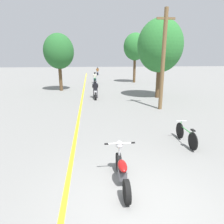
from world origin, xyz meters
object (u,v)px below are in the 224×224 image
at_px(motorcycle_foreground, 122,170).
at_px(motorcycle_rider_lead, 95,92).
at_px(roadside_tree_left, 59,52).
at_px(motorcycle_rider_far, 98,72).
at_px(roadside_tree_right_near, 160,46).
at_px(roadside_tree_right_far, 135,47).
at_px(utility_pole, 163,60).
at_px(motorcycle_rider_mid, 95,79).
at_px(bicycle_parked, 186,135).

xyz_separation_m(motorcycle_foreground, motorcycle_rider_lead, (-0.38, 11.46, 0.12)).
xyz_separation_m(roadside_tree_left, motorcycle_rider_far, (4.26, 16.52, -3.21)).
height_order(roadside_tree_right_near, roadside_tree_right_far, roadside_tree_right_near).
bearing_deg(motorcycle_foreground, motorcycle_rider_far, 88.94).
height_order(motorcycle_rider_lead, motorcycle_rider_far, motorcycle_rider_lead).
bearing_deg(utility_pole, motorcycle_rider_far, 97.21).
relative_size(roadside_tree_right_near, roadside_tree_left, 1.14).
distance_m(motorcycle_rider_mid, motorcycle_rider_far, 11.36).
xyz_separation_m(roadside_tree_right_near, motorcycle_rider_lead, (-5.10, 0.30, -3.55)).
bearing_deg(motorcycle_foreground, motorcycle_rider_mid, 90.47).
bearing_deg(motorcycle_rider_lead, roadside_tree_right_far, 60.82).
relative_size(roadside_tree_left, motorcycle_foreground, 2.81).
bearing_deg(utility_pole, motorcycle_rider_lead, 136.00).
xyz_separation_m(roadside_tree_right_far, motorcycle_rider_far, (-4.31, 11.16, -3.87)).
relative_size(motorcycle_foreground, motorcycle_rider_mid, 0.90).
height_order(utility_pole, roadside_tree_right_near, roadside_tree_right_near).
height_order(motorcycle_foreground, motorcycle_rider_lead, motorcycle_rider_lead).
xyz_separation_m(utility_pole, roadside_tree_right_far, (1.20, 13.39, 1.29)).
distance_m(roadside_tree_left, motorcycle_rider_far, 17.36).
distance_m(motorcycle_rider_mid, bicycle_parked, 18.75).
relative_size(motorcycle_rider_lead, motorcycle_rider_far, 1.03).
relative_size(utility_pole, motorcycle_rider_mid, 2.81).
bearing_deg(motorcycle_rider_mid, roadside_tree_right_near, -62.99).
height_order(motorcycle_rider_lead, bicycle_parked, motorcycle_rider_lead).
bearing_deg(motorcycle_foreground, bicycle_parked, 37.79).
relative_size(roadside_tree_left, motorcycle_rider_lead, 2.56).
distance_m(motorcycle_rider_lead, motorcycle_rider_mid, 9.28).
xyz_separation_m(roadside_tree_left, motorcycle_rider_lead, (3.29, -4.09, -3.19)).
distance_m(utility_pole, motorcycle_foreground, 8.80).
bearing_deg(motorcycle_rider_mid, motorcycle_foreground, -89.53).
distance_m(utility_pole, motorcycle_rider_far, 24.88).
distance_m(motorcycle_foreground, motorcycle_rider_lead, 11.46).
distance_m(roadside_tree_left, bicycle_parked, 15.21).
xyz_separation_m(motorcycle_foreground, motorcycle_rider_far, (0.59, 32.07, 0.11)).
relative_size(roadside_tree_right_far, motorcycle_rider_far, 2.97).
distance_m(motorcycle_rider_far, bicycle_parked, 29.92).
distance_m(roadside_tree_right_far, motorcycle_foreground, 21.84).
xyz_separation_m(utility_pole, motorcycle_foreground, (-3.70, -7.52, -2.70)).
height_order(utility_pole, bicycle_parked, utility_pole).
bearing_deg(utility_pole, motorcycle_foreground, -116.18).
height_order(utility_pole, motorcycle_foreground, utility_pole).
bearing_deg(bicycle_parked, motorcycle_rider_far, 94.39).
relative_size(roadside_tree_left, motorcycle_rider_mid, 2.52).
height_order(utility_pole, motorcycle_rider_lead, utility_pole).
xyz_separation_m(motorcycle_rider_lead, motorcycle_rider_far, (0.97, 20.61, -0.01)).
distance_m(roadside_tree_right_near, motorcycle_rider_mid, 11.33).
xyz_separation_m(roadside_tree_right_far, motorcycle_rider_lead, (-5.28, -9.45, -3.86)).
bearing_deg(utility_pole, roadside_tree_left, 132.52).
bearing_deg(roadside_tree_left, bicycle_parked, -63.80).
relative_size(roadside_tree_right_far, motorcycle_rider_mid, 2.83).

